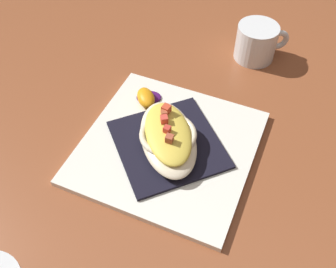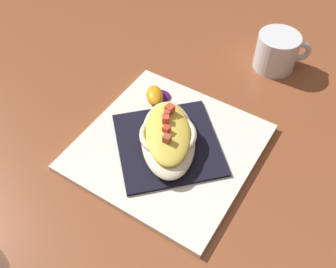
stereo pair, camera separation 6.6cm
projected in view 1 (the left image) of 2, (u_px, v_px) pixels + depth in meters
ground_plane at (168, 149)px, 0.69m from camera, size 2.60×2.60×0.00m
square_plate at (168, 147)px, 0.68m from camera, size 0.33×0.33×0.01m
folded_napkin at (168, 144)px, 0.68m from camera, size 0.24×0.24×0.01m
gratin_dish at (168, 136)px, 0.66m from camera, size 0.20×0.16×0.05m
orange_garnish at (146, 98)px, 0.74m from camera, size 0.07×0.06×0.02m
coffee_mug at (256, 44)px, 0.83m from camera, size 0.09×0.11×0.08m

